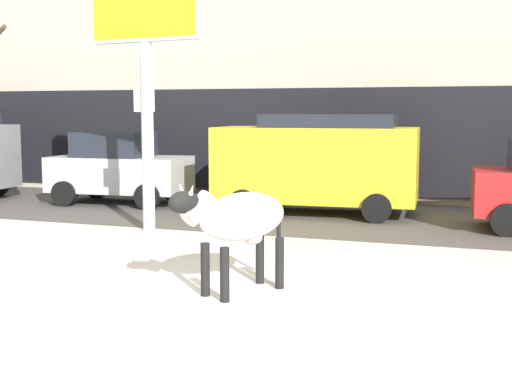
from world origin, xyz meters
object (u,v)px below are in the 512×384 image
object	(u,v)px
car_yellow_van	(317,161)
pedestrian_near_billboard	(153,163)
billboard	(145,11)
street_sign	(145,148)
car_silver_hatchback	(119,168)
cow_holstein	(239,218)

from	to	relation	value
car_yellow_van	pedestrian_near_billboard	distance (m)	6.12
billboard	car_yellow_van	bearing A→B (deg)	51.96
billboard	street_sign	world-z (taller)	billboard
car_silver_hatchback	street_sign	world-z (taller)	street_sign
billboard	cow_holstein	bearing A→B (deg)	-48.24
billboard	street_sign	size ratio (longest dim) A/B	1.97
car_silver_hatchback	pedestrian_near_billboard	distance (m)	2.38
street_sign	pedestrian_near_billboard	bearing A→B (deg)	116.76
car_silver_hatchback	car_yellow_van	distance (m)	5.32
cow_holstein	pedestrian_near_billboard	world-z (taller)	pedestrian_near_billboard
billboard	car_silver_hatchback	size ratio (longest dim) A/B	1.53
car_yellow_van	street_sign	distance (m)	4.29
car_silver_hatchback	car_yellow_van	xyz separation A→B (m)	(5.31, -0.10, 0.32)
pedestrian_near_billboard	street_sign	xyz separation A→B (m)	(2.92, -5.79, 0.79)
cow_holstein	pedestrian_near_billboard	xyz separation A→B (m)	(-6.37, 9.60, -0.12)
billboard	pedestrian_near_billboard	distance (m)	7.37
cow_holstein	car_yellow_van	distance (m)	7.18
billboard	car_yellow_van	distance (m)	5.23
billboard	street_sign	bearing A→B (deg)	176.01
car_silver_hatchback	street_sign	bearing A→B (deg)	-52.35
car_silver_hatchback	street_sign	distance (m)	4.39
pedestrian_near_billboard	car_yellow_van	bearing A→B (deg)	-23.77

